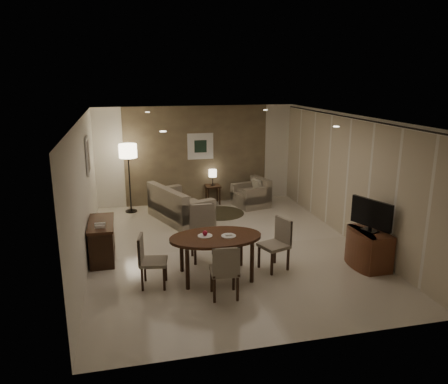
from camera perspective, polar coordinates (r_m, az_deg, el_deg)
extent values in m
cube|color=beige|center=(9.22, 0.29, -7.23)|extent=(5.50, 7.00, 0.00)
cube|color=white|center=(8.57, 0.31, 9.72)|extent=(5.50, 7.00, 0.00)
cube|color=#7B6B4C|center=(12.16, -3.58, 4.83)|extent=(5.50, 0.00, 2.70)
cube|color=white|center=(8.60, -17.81, -0.13)|extent=(0.00, 7.00, 2.70)
cube|color=white|center=(9.80, 16.14, 1.79)|extent=(0.00, 7.00, 2.70)
cube|color=#7B6B4C|center=(12.14, -3.57, 4.82)|extent=(3.96, 0.03, 2.70)
cylinder|color=black|center=(9.57, 16.33, 9.31)|extent=(0.03, 6.80, 0.03)
cube|color=silver|center=(12.09, -3.10, 5.99)|extent=(0.72, 0.03, 0.72)
cube|color=black|center=(12.08, -3.09, 5.97)|extent=(0.34, 0.01, 0.34)
cube|color=silver|center=(9.67, -17.37, 4.55)|extent=(0.03, 0.60, 0.80)
cube|color=gray|center=(9.66, -17.28, 4.55)|extent=(0.01, 0.46, 0.64)
cylinder|color=white|center=(6.58, -7.98, 7.83)|extent=(0.10, 0.10, 0.01)
cylinder|color=white|center=(7.38, 14.44, 8.28)|extent=(0.10, 0.10, 0.01)
cylinder|color=white|center=(10.15, -9.97, 10.23)|extent=(0.10, 0.10, 0.01)
cylinder|color=white|center=(10.69, 5.44, 10.61)|extent=(0.10, 0.10, 0.01)
cylinder|color=white|center=(7.68, -2.49, -5.73)|extent=(0.26, 0.26, 0.02)
cylinder|color=white|center=(7.67, 0.60, -5.75)|extent=(0.26, 0.26, 0.02)
sphere|color=#A5122B|center=(7.66, -2.50, -5.36)|extent=(0.09, 0.09, 0.09)
cube|color=white|center=(7.66, 0.60, -5.59)|extent=(0.12, 0.08, 0.03)
cylinder|color=#3F3723|center=(11.42, -0.49, -2.77)|extent=(1.24, 1.24, 0.01)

